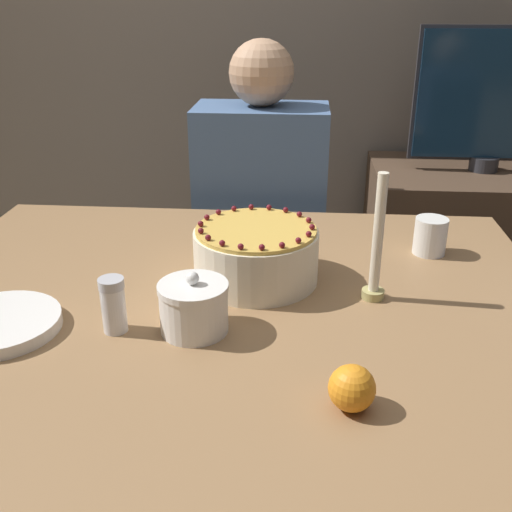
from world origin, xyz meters
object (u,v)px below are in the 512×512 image
Objects in this scene: cake at (256,254)px; candle at (377,250)px; person_man_blue_shirt at (261,256)px; tv_monitor at (494,98)px; sugar_bowl at (194,307)px; sugar_shaker at (113,305)px.

candle reaches higher than cake.
person_man_blue_shirt reaches higher than candle.
tv_monitor is (0.73, 0.98, 0.17)m from cake.
tv_monitor reaches higher than cake.
cake is at bearing 66.27° from sugar_bowl.
cake is 2.06× the size of sugar_bowl.
person_man_blue_shirt is at bearing 111.53° from candle.
cake is 0.22× the size of person_man_blue_shirt.
cake reaches higher than sugar_bowl.
sugar_bowl is 0.11× the size of person_man_blue_shirt.
sugar_shaker is (-0.24, -0.23, -0.01)m from cake.
candle reaches higher than sugar_bowl.
sugar_bowl is at bearing -124.68° from tv_monitor.
cake is at bearing 43.85° from sugar_shaker.
sugar_bowl is 0.37m from candle.
person_man_blue_shirt reaches higher than sugar_bowl.
sugar_shaker is 1.56m from tv_monitor.
sugar_shaker is 0.51m from candle.
person_man_blue_shirt is at bearing 76.76° from sugar_shaker.
cake reaches higher than sugar_shaker.
person_man_blue_shirt is 0.96m from tv_monitor.
sugar_shaker is at bearing -136.15° from cake.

